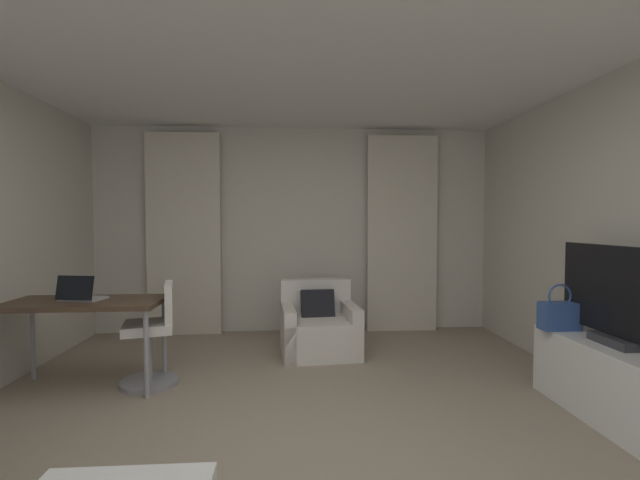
% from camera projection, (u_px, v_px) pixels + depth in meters
% --- Properties ---
extents(ground_plane, '(12.00, 12.00, 0.00)m').
position_uv_depth(ground_plane, '(301.00, 456.00, 2.57)').
color(ground_plane, gray).
extents(wall_window, '(5.12, 0.06, 2.60)m').
position_uv_depth(wall_window, '(295.00, 230.00, 5.53)').
color(wall_window, beige).
rests_on(wall_window, ground).
extents(ceiling, '(5.12, 6.12, 0.06)m').
position_uv_depth(ceiling, '(300.00, 8.00, 2.46)').
color(ceiling, white).
rests_on(ceiling, wall_left).
extents(curtain_left_panel, '(0.90, 0.06, 2.50)m').
position_uv_depth(curtain_left_panel, '(184.00, 234.00, 5.31)').
color(curtain_left_panel, beige).
rests_on(curtain_left_panel, ground).
extents(curtain_right_panel, '(0.90, 0.06, 2.50)m').
position_uv_depth(curtain_right_panel, '(402.00, 234.00, 5.50)').
color(curtain_right_panel, beige).
rests_on(curtain_right_panel, ground).
extents(armchair, '(0.85, 0.82, 0.76)m').
position_uv_depth(armchair, '(319.00, 328.00, 4.60)').
color(armchair, silver).
rests_on(armchair, ground).
extents(desk, '(1.25, 0.59, 0.75)m').
position_uv_depth(desk, '(85.00, 309.00, 3.60)').
color(desk, '#4C3828').
rests_on(desk, ground).
extents(desk_chair, '(0.48, 0.48, 0.88)m').
position_uv_depth(desk_chair, '(154.00, 339.00, 3.70)').
color(desk_chair, gray).
rests_on(desk_chair, ground).
extents(laptop, '(0.36, 0.30, 0.22)m').
position_uv_depth(laptop, '(81.00, 295.00, 3.58)').
color(laptop, '#ADADB2').
rests_on(laptop, desk).
extents(tv_console, '(0.47, 1.34, 0.54)m').
position_uv_depth(tv_console, '(621.00, 385.00, 2.97)').
color(tv_console, white).
rests_on(tv_console, ground).
extents(tv_flatscreen, '(0.20, 1.13, 0.70)m').
position_uv_depth(tv_flatscreen, '(619.00, 298.00, 2.99)').
color(tv_flatscreen, '#333338').
rests_on(tv_flatscreen, tv_console).
extents(handbag_primary, '(0.30, 0.14, 0.37)m').
position_uv_depth(handbag_primary, '(559.00, 315.00, 3.43)').
color(handbag_primary, '#335193').
rests_on(handbag_primary, tv_console).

